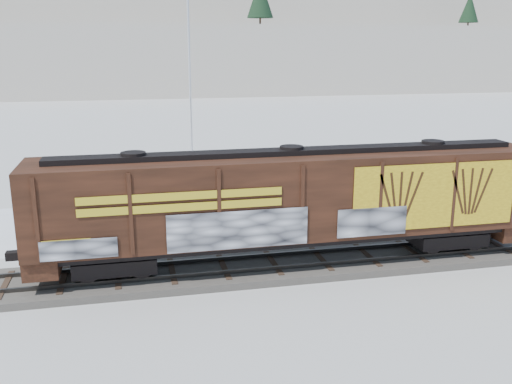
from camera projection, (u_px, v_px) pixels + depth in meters
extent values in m
plane|color=white|center=(224.00, 274.00, 22.31)|extent=(500.00, 500.00, 0.00)
cube|color=#59544C|center=(224.00, 270.00, 22.28)|extent=(50.00, 3.40, 0.28)
cube|color=#33302D|center=(227.00, 272.00, 21.54)|extent=(50.00, 0.10, 0.15)
cube|color=#33302D|center=(221.00, 259.00, 22.90)|extent=(50.00, 0.10, 0.15)
cube|color=white|center=(200.00, 218.00, 29.40)|extent=(40.00, 8.00, 0.03)
cube|color=white|center=(144.00, 59.00, 110.60)|extent=(360.00, 40.00, 12.00)
cube|color=white|center=(139.00, 30.00, 137.45)|extent=(360.00, 40.00, 24.00)
cube|color=white|center=(136.00, 14.00, 169.15)|extent=(360.00, 50.00, 35.00)
cone|color=black|center=(469.00, 8.00, 123.56)|extent=(4.20, 4.20, 6.15)
cube|color=black|center=(115.00, 261.00, 21.24)|extent=(3.00, 2.00, 0.90)
cube|color=black|center=(444.00, 235.00, 24.07)|extent=(3.00, 2.00, 0.90)
cylinder|color=black|center=(87.00, 271.00, 20.30)|extent=(0.90, 0.12, 0.90)
cube|color=black|center=(290.00, 235.00, 22.52)|extent=(19.67, 2.40, 0.25)
cube|color=#3F1E11|center=(291.00, 194.00, 22.10)|extent=(19.67, 3.00, 3.12)
cube|color=black|center=(291.00, 151.00, 21.68)|extent=(18.10, 0.90, 0.20)
cube|color=yellow|center=(436.00, 196.00, 21.75)|extent=(6.69, 0.03, 2.53)
cube|color=gold|center=(182.00, 202.00, 19.65)|extent=(7.08, 0.02, 0.70)
cube|color=silver|center=(239.00, 230.00, 20.34)|extent=(5.11, 0.03, 1.40)
cylinder|color=silver|center=(193.00, 186.00, 35.64)|extent=(0.90, 0.90, 0.20)
cylinder|color=silver|center=(190.00, 81.00, 34.01)|extent=(0.14, 0.14, 13.20)
imported|color=silver|center=(89.00, 214.00, 27.12)|extent=(5.26, 3.71, 1.66)
imported|color=white|center=(168.00, 210.00, 28.20)|extent=(4.45, 1.81, 1.43)
imported|color=black|center=(355.00, 205.00, 29.07)|extent=(5.20, 2.37, 1.48)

